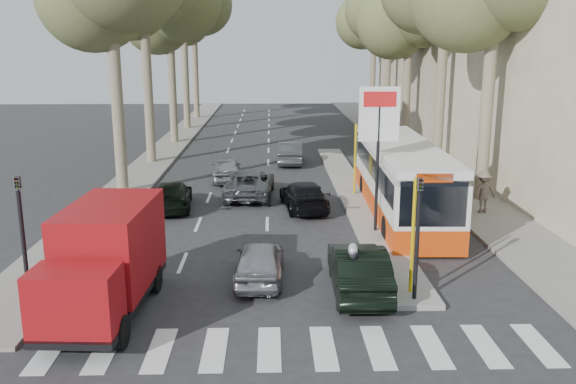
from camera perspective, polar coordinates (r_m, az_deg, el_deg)
The scene contains 24 objects.
ground at distance 18.64m, azimuth 0.75°, elevation -8.64°, with size 120.00×120.00×0.00m, color #28282B.
sidewalk_right at distance 43.83m, azimuth 10.71°, elevation 4.10°, with size 3.20×70.00×0.12m, color gray.
median_left at distance 46.36m, azimuth -10.67°, elevation 4.61°, with size 2.40×64.00×0.12m, color gray.
traffic_island at distance 29.37m, azimuth 6.21°, elevation -0.27°, with size 1.50×26.00×0.16m, color gray.
building_far at distance 53.78m, azimuth 16.44°, elevation 13.99°, with size 11.00×20.00×16.00m, color #B7A88E.
billboard at distance 22.85m, azimuth 8.45°, elevation 4.99°, with size 1.50×12.10×5.60m.
traffic_light_island at distance 16.87m, azimuth 12.09°, elevation -2.41°, with size 0.16×0.41×3.60m.
traffic_light_left at distance 18.22m, azimuth -23.73°, elevation -2.10°, with size 0.16×0.41×3.60m.
tree_l_c at distance 46.01m, azimuth -10.91°, elevation 17.00°, with size 7.40×7.20×13.71m.
tree_l_e at distance 61.91m, azimuth -8.72°, elevation 16.76°, with size 7.40×7.20×14.49m.
tree_r_c at distance 44.53m, azimuth 11.52°, elevation 16.66°, with size 7.40×7.20×13.32m.
tree_r_e at distance 60.29m, azimuth 8.22°, elevation 16.54°, with size 7.40×7.20×14.10m.
silver_hatchback at distance 18.78m, azimuth -2.67°, elevation -6.47°, with size 1.46×3.62×1.23m, color #A3A6AB.
dark_hatchback at distance 17.99m, azimuth 6.61°, elevation -7.14°, with size 1.50×4.31×1.42m, color black.
queue_car_a at distance 29.06m, azimuth -3.60°, elevation 0.80°, with size 2.18×4.73×1.31m, color #55585E.
queue_car_b at distance 26.84m, azimuth 1.48°, elevation -0.32°, with size 1.74×4.27×1.24m, color black.
queue_car_c at distance 32.59m, azimuth -5.78°, elevation 2.12°, with size 1.51×3.75×1.28m, color #9DA0A5.
queue_car_d at distance 37.34m, azimuth 0.24°, elevation 3.70°, with size 1.44×4.13×1.36m, color #474A4E.
queue_car_e at distance 27.38m, azimuth -10.83°, elevation -0.31°, with size 1.71×4.20×1.22m, color black.
red_truck at distance 16.96m, azimuth -16.67°, elevation -6.01°, with size 2.34×5.51×2.89m.
city_bus at distance 26.27m, azimuth 10.56°, elevation 1.39°, with size 2.90×11.76×3.08m.
motorcycle at distance 17.29m, azimuth 6.04°, elevation -7.76°, with size 0.80×2.01×1.71m.
pedestrian_near at distance 26.57m, azimuth 15.78°, elevation 0.11°, with size 1.16×0.57×1.98m, color #3D2D44.
pedestrian_far at distance 27.09m, azimuth 17.80°, elevation 0.04°, with size 1.17×0.52×1.81m, color #65584B.
Camera 1 is at (-0.73, -17.26, 7.02)m, focal length 38.00 mm.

